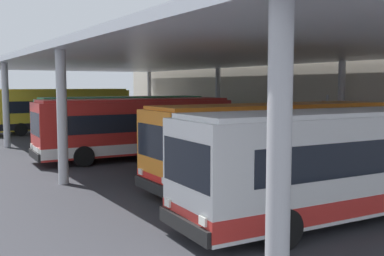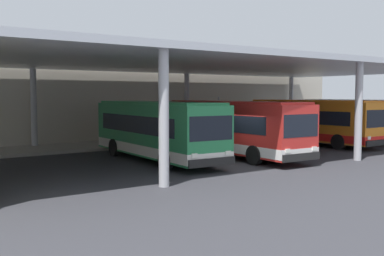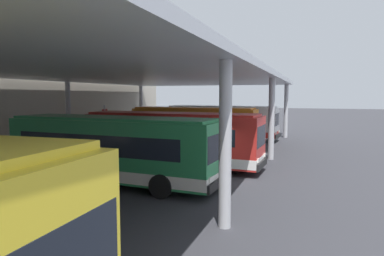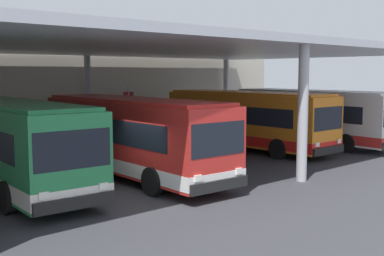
{
  "view_description": "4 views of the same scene",
  "coord_description": "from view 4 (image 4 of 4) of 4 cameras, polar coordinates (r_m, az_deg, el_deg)",
  "views": [
    {
      "loc": [
        23.93,
        -7.49,
        3.89
      ],
      "look_at": [
        4.9,
        4.24,
        1.78
      ],
      "focal_mm": 42.69,
      "sensor_mm": 36.0,
      "label": 1
    },
    {
      "loc": [
        -15.68,
        -17.54,
        3.52
      ],
      "look_at": [
        0.69,
        5.17,
        1.54
      ],
      "focal_mm": 43.69,
      "sensor_mm": 36.0,
      "label": 2
    },
    {
      "loc": [
        -16.46,
        -5.05,
        4.17
      ],
      "look_at": [
        5.65,
        2.78,
        1.94
      ],
      "focal_mm": 32.12,
      "sensor_mm": 36.0,
      "label": 3
    },
    {
      "loc": [
        -9.56,
        -13.59,
        4.15
      ],
      "look_at": [
        4.95,
        2.48,
        1.75
      ],
      "focal_mm": 46.11,
      "sensor_mm": 36.0,
      "label": 4
    }
  ],
  "objects": [
    {
      "name": "bus_departing",
      "position": [
        29.9,
        13.69,
        1.35
      ],
      "size": [
        3.11,
        10.65,
        3.17
      ],
      "color": "white",
      "rests_on": "ground"
    },
    {
      "name": "trash_bin",
      "position": [
        33.52,
        -2.52,
        0.36
      ],
      "size": [
        0.52,
        0.52,
        0.98
      ],
      "color": "#236638",
      "rests_on": "platform_kerb"
    },
    {
      "name": "bus_far_bay",
      "position": [
        27.21,
        6.29,
        1.02
      ],
      "size": [
        2.82,
        10.56,
        3.17
      ],
      "color": "orange",
      "rests_on": "ground"
    },
    {
      "name": "banner_sign",
      "position": [
        29.92,
        -7.36,
        2.11
      ],
      "size": [
        0.7,
        0.12,
        3.2
      ],
      "color": "#B2B2B7",
      "rests_on": "platform_kerb"
    },
    {
      "name": "ground_plane",
      "position": [
        17.13,
        -6.81,
        -7.75
      ],
      "size": [
        200.0,
        200.0,
        0.0
      ],
      "primitive_type": "plane",
      "color": "#333338"
    },
    {
      "name": "bench_waiting",
      "position": [
        31.99,
        -5.09,
        0.03
      ],
      "size": [
        1.8,
        0.45,
        0.92
      ],
      "color": "#4C515B",
      "rests_on": "platform_kerb"
    },
    {
      "name": "canopy_shelter",
      "position": [
        21.38,
        -15.66,
        9.2
      ],
      "size": [
        40.0,
        17.0,
        5.55
      ],
      "color": "silver",
      "rests_on": "ground"
    },
    {
      "name": "platform_kerb",
      "position": [
        27.39,
        -21.19,
        -2.64
      ],
      "size": [
        42.0,
        4.5,
        0.18
      ],
      "primitive_type": "cube",
      "color": "#A39E93",
      "rests_on": "ground"
    },
    {
      "name": "bus_second_bay",
      "position": [
        18.9,
        -20.26,
        -1.66
      ],
      "size": [
        3.16,
        10.66,
        3.17
      ],
      "color": "#28844C",
      "rests_on": "ground"
    },
    {
      "name": "bus_middle_bay",
      "position": [
        20.01,
        -7.03,
        -0.89
      ],
      "size": [
        3.04,
        10.63,
        3.17
      ],
      "color": "red",
      "rests_on": "ground"
    }
  ]
}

